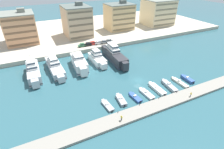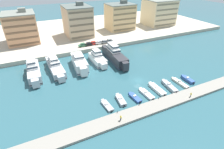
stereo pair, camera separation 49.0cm
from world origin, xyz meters
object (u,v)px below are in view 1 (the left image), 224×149
at_px(motorboat_grey_center_right, 169,86).
at_px(pedestrian_mid_deck, 121,117).
at_px(yacht_silver_left, 55,66).
at_px(car_grey_center, 104,42).
at_px(motorboat_cream_mid_right, 180,82).
at_px(car_black_left, 88,44).
at_px(car_grey_center_right, 109,41).
at_px(car_green_far_left, 82,45).
at_px(motorboat_blue_right, 187,79).
at_px(pedestrian_near_edge, 191,94).
at_px(yacht_silver_far_left, 33,71).
at_px(motorboat_white_center_left, 147,94).
at_px(car_red_mid_left, 92,43).
at_px(motorboat_white_center, 157,89).
at_px(motorboat_grey_left, 121,100).
at_px(yacht_white_center_left, 97,59).
at_px(yacht_white_mid_left, 79,63).
at_px(yacht_charcoal_center, 114,55).
at_px(car_white_center_left, 98,42).
at_px(motorboat_blue_mid_left, 135,97).
at_px(motorboat_grey_far_left, 107,105).

xyz_separation_m(motorboat_grey_center_right, pedestrian_mid_deck, (-23.37, -7.35, 1.22)).
relative_size(yacht_silver_left, car_grey_center, 5.15).
bearing_deg(motorboat_cream_mid_right, motorboat_grey_center_right, -178.25).
distance_m(car_black_left, car_grey_center_right, 11.90).
height_order(car_green_far_left, car_black_left, same).
relative_size(motorboat_blue_right, pedestrian_near_edge, 3.85).
xyz_separation_m(yacht_silver_far_left, car_green_far_left, (24.95, 16.93, 0.59)).
height_order(yacht_silver_far_left, motorboat_white_center_left, yacht_silver_far_left).
bearing_deg(yacht_silver_far_left, car_red_mid_left, 29.14).
height_order(yacht_silver_far_left, motorboat_white_center, yacht_silver_far_left).
height_order(car_black_left, car_grey_center, same).
height_order(motorboat_cream_mid_right, car_black_left, car_black_left).
xyz_separation_m(motorboat_grey_center_right, motorboat_blue_right, (9.28, 0.48, -0.00)).
xyz_separation_m(car_black_left, pedestrian_mid_deck, (-8.95, -53.24, -1.17)).
bearing_deg(motorboat_grey_left, car_green_far_left, 87.96).
bearing_deg(motorboat_blue_right, motorboat_grey_center_right, -177.05).
bearing_deg(car_grey_center, yacht_silver_far_left, -156.04).
bearing_deg(pedestrian_mid_deck, motorboat_blue_right, 13.48).
relative_size(motorboat_grey_center_right, car_grey_center_right, 2.08).
relative_size(yacht_white_center_left, pedestrian_mid_deck, 8.72).
bearing_deg(yacht_white_mid_left, yacht_silver_far_left, 177.14).
bearing_deg(car_grey_center_right, car_black_left, 179.38).
distance_m(motorboat_grey_center_right, pedestrian_near_edge, 8.12).
xyz_separation_m(yacht_charcoal_center, pedestrian_near_edge, (9.77, -35.89, -1.07)).
bearing_deg(motorboat_white_center_left, yacht_silver_far_left, 138.31).
bearing_deg(car_red_mid_left, pedestrian_near_edge, -75.86).
distance_m(car_black_left, car_white_center_left, 5.84).
height_order(yacht_silver_far_left, motorboat_blue_mid_left, yacht_silver_far_left).
relative_size(motorboat_blue_mid_left, car_grey_center, 1.46).
bearing_deg(motorboat_grey_left, pedestrian_mid_deck, -117.73).
height_order(yacht_silver_left, car_green_far_left, yacht_silver_left).
height_order(motorboat_white_center_left, motorboat_white_center, motorboat_white_center_left).
xyz_separation_m(motorboat_grey_far_left, pedestrian_near_edge, (25.88, -8.03, 1.32)).
xyz_separation_m(motorboat_blue_right, car_white_center_left, (-17.87, 45.18, 2.39)).
distance_m(motorboat_white_center, car_grey_center, 44.95).
bearing_deg(motorboat_grey_center_right, yacht_silver_far_left, 145.73).
relative_size(motorboat_cream_mid_right, car_white_center_left, 1.95).
bearing_deg(motorboat_white_center, motorboat_white_center_left, -172.49).
xyz_separation_m(yacht_white_center_left, yacht_charcoal_center, (7.80, -1.08, 0.71)).
bearing_deg(car_green_far_left, car_red_mid_left, 1.80).
height_order(yacht_white_mid_left, car_black_left, yacht_white_mid_left).
xyz_separation_m(motorboat_grey_center_right, car_red_mid_left, (-11.83, 46.09, 2.38)).
relative_size(yacht_white_mid_left, yacht_charcoal_center, 0.76).
xyz_separation_m(yacht_silver_left, motorboat_grey_far_left, (10.14, -29.68, -1.68)).
bearing_deg(motorboat_white_center, motorboat_blue_mid_left, -175.82).
distance_m(motorboat_white_center_left, motorboat_cream_mid_right, 14.97).
xyz_separation_m(motorboat_grey_left, motorboat_white_center, (14.15, -0.11, 0.00)).
distance_m(car_black_left, pedestrian_near_edge, 56.14).
bearing_deg(car_green_far_left, car_grey_center_right, -0.56).
bearing_deg(motorboat_grey_far_left, motorboat_grey_center_right, -0.43).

